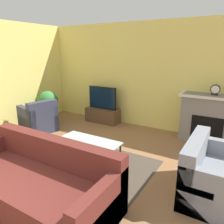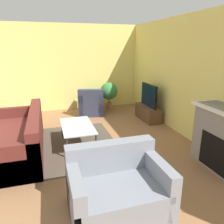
# 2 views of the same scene
# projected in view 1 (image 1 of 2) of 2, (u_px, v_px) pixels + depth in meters

# --- Properties ---
(wall_back) EXTENTS (8.61, 0.06, 2.70)m
(wall_back) POSITION_uv_depth(u_px,v_px,m) (142.00, 76.00, 5.69)
(wall_back) COLOR #EADB72
(wall_back) RESTS_ON ground_plane
(area_rug) EXTENTS (2.35, 1.84, 0.00)m
(area_rug) POSITION_uv_depth(u_px,v_px,m) (84.00, 166.00, 3.90)
(area_rug) COLOR #4C4238
(area_rug) RESTS_ON ground_plane
(fireplace) EXTENTS (1.29, 0.50, 1.08)m
(fireplace) POSITION_uv_depth(u_px,v_px,m) (209.00, 118.00, 4.83)
(fireplace) COLOR gray
(fireplace) RESTS_ON ground_plane
(tv_stand) EXTENTS (0.97, 0.40, 0.40)m
(tv_stand) POSITION_uv_depth(u_px,v_px,m) (103.00, 115.00, 6.25)
(tv_stand) COLOR brown
(tv_stand) RESTS_ON ground_plane
(tv) EXTENTS (0.86, 0.06, 0.62)m
(tv) POSITION_uv_depth(u_px,v_px,m) (102.00, 98.00, 6.11)
(tv) COLOR black
(tv) RESTS_ON tv_stand
(couch_sectional) EXTENTS (2.29, 0.99, 0.82)m
(couch_sectional) POSITION_uv_depth(u_px,v_px,m) (37.00, 183.00, 2.93)
(couch_sectional) COLOR #5B231E
(couch_sectional) RESTS_ON ground_plane
(couch_loveseat) EXTENTS (0.87, 1.20, 0.82)m
(couch_loveseat) POSITION_uv_depth(u_px,v_px,m) (215.00, 177.00, 3.05)
(couch_loveseat) COLOR gray
(couch_loveseat) RESTS_ON ground_plane
(armchair_by_window) EXTENTS (0.96, 0.91, 0.82)m
(armchair_by_window) POSITION_uv_depth(u_px,v_px,m) (39.00, 120.00, 5.54)
(armchair_by_window) COLOR #33384C
(armchair_by_window) RESTS_ON ground_plane
(coffee_table) EXTENTS (1.15, 0.64, 0.43)m
(coffee_table) POSITION_uv_depth(u_px,v_px,m) (86.00, 144.00, 3.88)
(coffee_table) COLOR #333338
(coffee_table) RESTS_ON ground_plane
(potted_plant) EXTENTS (0.56, 0.56, 0.90)m
(potted_plant) POSITION_uv_depth(u_px,v_px,m) (48.00, 102.00, 6.15)
(potted_plant) COLOR #AD704C
(potted_plant) RESTS_ON ground_plane
(mantel_clock) EXTENTS (0.20, 0.07, 0.23)m
(mantel_clock) POSITION_uv_depth(u_px,v_px,m) (215.00, 90.00, 4.63)
(mantel_clock) COLOR #28231E
(mantel_clock) RESTS_ON fireplace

